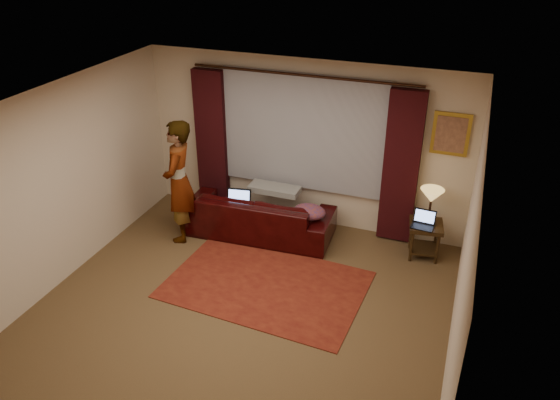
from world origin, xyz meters
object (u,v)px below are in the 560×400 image
object	(u,v)px
end_table	(424,240)
laptop_table	(423,220)
laptop_sofa	(237,201)
tiffany_lamp	(430,206)
person	(179,182)
sofa	(259,208)

from	to	relation	value
end_table	laptop_table	bearing A→B (deg)	-111.39
laptop_sofa	tiffany_lamp	world-z (taller)	tiffany_lamp
laptop_sofa	person	world-z (taller)	person
sofa	person	xyz separation A→B (m)	(-1.05, -0.48, 0.48)
tiffany_lamp	laptop_table	size ratio (longest dim) A/B	1.57
sofa	person	bearing A→B (deg)	21.88
person	tiffany_lamp	bearing A→B (deg)	89.04
laptop_sofa	tiffany_lamp	bearing A→B (deg)	-0.25
laptop_table	person	size ratio (longest dim) A/B	0.18
person	laptop_sofa	bearing A→B (deg)	99.35
tiffany_lamp	sofa	bearing A→B (deg)	-173.08
laptop_table	person	distance (m)	3.52
laptop_sofa	laptop_table	world-z (taller)	laptop_table
end_table	tiffany_lamp	xyz separation A→B (m)	(0.01, 0.05, 0.53)
end_table	person	bearing A→B (deg)	-168.09
sofa	end_table	bearing A→B (deg)	-177.05
sofa	laptop_sofa	world-z (taller)	sofa
sofa	end_table	xyz separation A→B (m)	(2.45, 0.25, -0.19)
tiffany_lamp	person	world-z (taller)	person
sofa	person	distance (m)	1.25
end_table	tiffany_lamp	distance (m)	0.53
end_table	tiffany_lamp	world-z (taller)	tiffany_lamp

